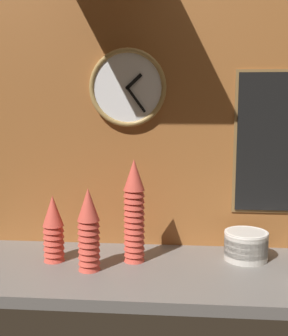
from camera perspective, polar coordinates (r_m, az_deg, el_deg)
The scene contains 7 objects.
ground_plane at distance 1.59m, azimuth 2.17°, elevation -13.94°, with size 1.60×0.56×0.04m, color slate.
wall_tiled_back at distance 1.73m, azimuth 2.68°, elevation 6.49°, with size 1.60×0.03×1.05m.
cup_stack_center_left at distance 1.52m, azimuth -7.50°, elevation -8.26°, with size 0.08×0.08×0.30m.
cup_stack_center at distance 1.58m, azimuth -1.34°, elevation -5.83°, with size 0.08×0.08×0.39m.
cup_stack_left at distance 1.63m, azimuth -12.18°, elevation -8.01°, with size 0.08×0.08×0.25m.
bowl_stack_right at distance 1.68m, azimuth 13.65°, elevation -10.04°, with size 0.17×0.17×0.11m.
wall_clock at distance 1.71m, azimuth -2.23°, elevation 10.80°, with size 0.31×0.03×0.31m.
Camera 1 is at (0.07, -1.47, 0.59)m, focal length 45.00 mm.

